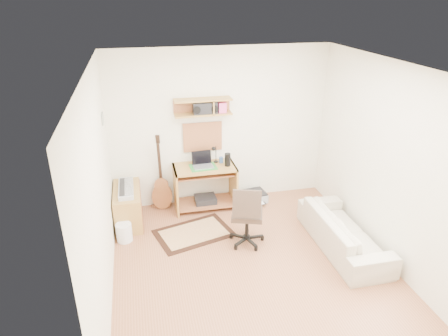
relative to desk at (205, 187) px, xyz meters
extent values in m
cube|color=#A26643|center=(0.32, -1.73, -0.38)|extent=(3.60, 4.00, 0.01)
cube|color=white|center=(0.32, -1.73, 2.23)|extent=(3.60, 4.00, 0.01)
cube|color=white|center=(0.32, 0.28, 0.93)|extent=(3.60, 0.01, 2.60)
cube|color=white|center=(-1.49, -1.73, 0.93)|extent=(0.01, 4.00, 2.60)
cube|color=white|center=(2.12, -1.73, 0.93)|extent=(0.01, 4.00, 2.60)
cube|color=#B58640|center=(0.02, 0.15, 1.32)|extent=(0.90, 0.25, 0.26)
cube|color=tan|center=(0.02, 0.25, 0.79)|extent=(0.64, 0.03, 0.49)
cube|color=#4C8CBF|center=(-1.47, -0.23, 1.34)|extent=(0.02, 0.20, 0.15)
cylinder|color=black|center=(0.37, -0.05, 0.48)|extent=(0.10, 0.10, 0.21)
cylinder|color=#345A9C|center=(0.30, 0.10, 0.42)|extent=(0.07, 0.07, 0.10)
cube|color=black|center=(0.05, 0.15, 1.30)|extent=(0.38, 0.17, 0.19)
cube|color=beige|center=(-0.32, -0.75, -0.37)|extent=(1.26, 1.00, 0.01)
cube|color=#B58640|center=(-1.26, -0.18, -0.10)|extent=(0.40, 0.90, 0.55)
cube|color=#B2B5BA|center=(-1.26, -0.18, 0.21)|extent=(0.22, 0.70, 0.06)
cylinder|color=white|center=(-1.33, -0.71, -0.24)|extent=(0.26, 0.26, 0.27)
cube|color=#A5A8AA|center=(0.84, 0.03, -0.29)|extent=(0.48, 0.39, 0.16)
imported|color=#BEB197|center=(1.70, -1.55, -0.04)|extent=(0.50, 1.73, 0.67)
camera|label=1|loc=(-1.00, -5.85, 2.99)|focal=32.14mm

